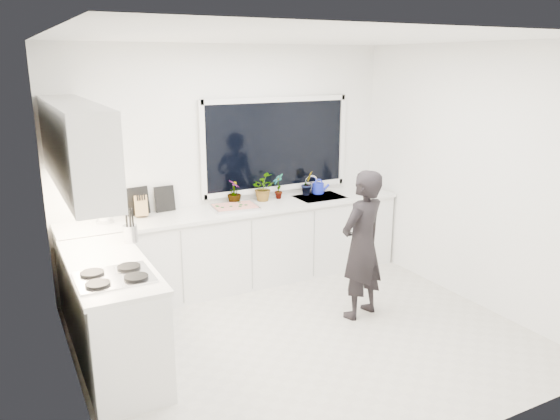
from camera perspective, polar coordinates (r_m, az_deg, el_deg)
floor at (r=5.30m, az=2.56°, el=-13.15°), size 4.00×3.50×0.02m
wall_back at (r=6.35m, az=-5.37°, el=4.68°), size 4.00×0.02×2.70m
wall_left at (r=4.19m, az=-21.67°, el=-1.97°), size 0.02×3.50×2.70m
wall_right at (r=6.06m, az=19.39°, el=3.35°), size 0.02×3.50×2.70m
ceiling at (r=4.66m, az=2.97°, el=17.68°), size 4.00×3.50×0.02m
window at (r=6.53m, az=-0.40°, el=6.83°), size 1.80×0.02×1.00m
base_cabinets_back at (r=6.31m, az=-4.07°, el=-3.93°), size 3.92×0.58×0.88m
base_cabinets_left at (r=4.88m, az=-17.09°, el=-10.59°), size 0.58×1.60×0.88m
countertop_back at (r=6.16m, az=-4.12°, el=0.09°), size 3.94×0.62×0.04m
countertop_left at (r=4.70m, az=-17.53°, el=-5.54°), size 0.62×1.60×0.04m
upper_cabinets at (r=4.79m, az=-20.65°, el=6.34°), size 0.34×2.10×0.70m
sink at (r=6.65m, az=4.15°, el=0.97°), size 0.58×0.42×0.14m
faucet at (r=6.78m, az=3.28°, el=2.65°), size 0.03×0.03×0.22m
stovetop at (r=4.36m, az=-16.95°, el=-6.64°), size 0.56×0.48×0.03m
person at (r=5.47m, az=8.57°, el=-3.63°), size 0.63×0.51×1.51m
pizza_tray at (r=6.10m, az=-4.74°, el=0.27°), size 0.53×0.42×0.03m
pizza at (r=6.10m, az=-4.74°, el=0.42°), size 0.48×0.37×0.01m
watering_can at (r=6.80m, az=4.02°, el=2.28°), size 0.17×0.17×0.13m
paper_towel_roll at (r=5.82m, az=-17.93°, el=-0.02°), size 0.14×0.14×0.26m
knife_block at (r=5.94m, az=-14.31°, el=0.35°), size 0.14×0.12×0.22m
utensil_crock at (r=5.14m, az=-15.36°, el=-2.40°), size 0.16×0.16×0.16m
picture_frame_large at (r=6.09m, az=-11.95°, el=1.16°), size 0.22×0.03×0.28m
picture_frame_small at (r=6.02m, az=-14.65°, el=0.92°), size 0.25×0.06×0.30m
herb_plants at (r=6.43m, az=-1.45°, el=2.35°), size 1.17×0.31×0.31m
soap_bottles at (r=6.77m, az=8.59°, el=2.75°), size 0.18×0.13×0.31m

